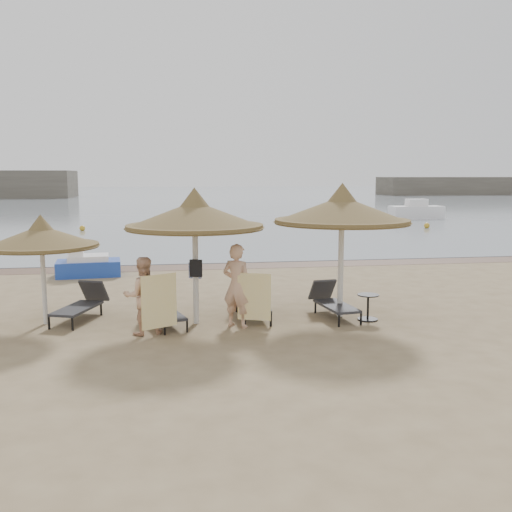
{
  "coord_description": "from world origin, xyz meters",
  "views": [
    {
      "loc": [
        -1.08,
        -11.71,
        3.41
      ],
      "look_at": [
        0.94,
        1.2,
        1.54
      ],
      "focal_mm": 40.0,
      "sensor_mm": 36.0,
      "label": 1
    }
  ],
  "objects": [
    {
      "name": "towel_left",
      "position": [
        -1.28,
        0.1,
        0.79
      ],
      "size": [
        0.73,
        0.39,
        1.14
      ],
      "rotation": [
        0.0,
        0.0,
        0.48
      ],
      "color": "yellow",
      "rests_on": "ground"
    },
    {
      "name": "wet_sand_strip",
      "position": [
        0.0,
        9.4,
        0.0
      ],
      "size": [
        200.0,
        1.6,
        0.01
      ],
      "primitive_type": "cube",
      "color": "brown",
      "rests_on": "ground"
    },
    {
      "name": "sea",
      "position": [
        0.0,
        80.0,
        0.01
      ],
      "size": [
        200.0,
        140.0,
        0.03
      ],
      "primitive_type": "cube",
      "color": "slate",
      "rests_on": "ground"
    },
    {
      "name": "person_right",
      "position": [
        0.43,
        0.75,
        1.1
      ],
      "size": [
        1.21,
        1.11,
        2.2
      ],
      "primitive_type": "imported",
      "rotation": [
        0.0,
        0.0,
        2.55
      ],
      "color": "#D8A583",
      "rests_on": "ground"
    },
    {
      "name": "buoy_left",
      "position": [
        -6.21,
        24.06,
        0.17
      ],
      "size": [
        0.35,
        0.35,
        0.35
      ],
      "primitive_type": "sphere",
      "color": "gold",
      "rests_on": "ground"
    },
    {
      "name": "palapa_left",
      "position": [
        -3.9,
        1.67,
        2.01
      ],
      "size": [
        2.55,
        2.55,
        2.53
      ],
      "rotation": [
        0.0,
        0.0,
        0.14
      ],
      "color": "silver",
      "rests_on": "ground"
    },
    {
      "name": "towel_right",
      "position": [
        0.78,
        0.5,
        0.73
      ],
      "size": [
        0.71,
        0.3,
        1.06
      ],
      "rotation": [
        0.0,
        0.0,
        -0.38
      ],
      "color": "yellow",
      "rests_on": "ground"
    },
    {
      "name": "buoy_mid",
      "position": [
        2.54,
        31.43,
        0.19
      ],
      "size": [
        0.38,
        0.38,
        0.38
      ],
      "primitive_type": "sphere",
      "color": "gold",
      "rests_on": "ground"
    },
    {
      "name": "lounger_far_left",
      "position": [
        -3.13,
        2.03,
        0.38
      ],
      "size": [
        1.21,
        1.97,
        0.84
      ],
      "rotation": [
        0.0,
        0.0,
        -0.34
      ],
      "color": "black",
      "rests_on": "ground"
    },
    {
      "name": "far_shore",
      "position": [
        -25.1,
        77.82,
        2.91
      ],
      "size": [
        150.0,
        54.8,
        12.0
      ],
      "color": "#635C50",
      "rests_on": "ground"
    },
    {
      "name": "ground",
      "position": [
        0.0,
        0.0,
        0.0
      ],
      "size": [
        160.0,
        160.0,
        0.0
      ],
      "primitive_type": "plane",
      "color": "#96805F",
      "rests_on": "ground"
    },
    {
      "name": "pedal_boat",
      "position": [
        -3.79,
        8.06,
        0.36
      ],
      "size": [
        2.2,
        1.43,
        0.97
      ],
      "rotation": [
        0.0,
        0.0,
        0.1
      ],
      "color": "#1F43B2",
      "rests_on": "ground"
    },
    {
      "name": "bag_dark",
      "position": [
        -0.46,
        1.03,
        1.32
      ],
      "size": [
        0.29,
        0.18,
        0.39
      ],
      "rotation": [
        0.0,
        0.0,
        -0.33
      ],
      "color": "black",
      "rests_on": "ground"
    },
    {
      "name": "person_left",
      "position": [
        -1.63,
        0.45,
        0.98
      ],
      "size": [
        0.99,
        0.74,
        1.96
      ],
      "primitive_type": "imported",
      "rotation": [
        0.0,
        0.0,
        3.32
      ],
      "color": "#D8A583",
      "rests_on": "ground"
    },
    {
      "name": "bag_patterned",
      "position": [
        -0.46,
        1.37,
        1.21
      ],
      "size": [
        0.31,
        0.21,
        0.37
      ],
      "rotation": [
        0.0,
        0.0,
        -0.43
      ],
      "color": "white",
      "rests_on": "ground"
    },
    {
      "name": "side_table",
      "position": [
        3.56,
        0.87,
        0.29
      ],
      "size": [
        0.51,
        0.51,
        0.62
      ],
      "rotation": [
        0.0,
        0.0,
        0.31
      ],
      "color": "black",
      "rests_on": "ground"
    },
    {
      "name": "buoy_right",
      "position": [
        15.3,
        22.43,
        0.18
      ],
      "size": [
        0.36,
        0.36,
        0.36
      ],
      "primitive_type": "sphere",
      "color": "gold",
      "rests_on": "ground"
    },
    {
      "name": "lounger_near_right",
      "position": [
        0.89,
        1.71,
        0.4
      ],
      "size": [
        0.67,
        1.98,
        0.88
      ],
      "rotation": [
        0.0,
        0.0,
        0.0
      ],
      "color": "black",
      "rests_on": "ground"
    },
    {
      "name": "lounger_far_right",
      "position": [
        2.84,
        1.38,
        0.37
      ],
      "size": [
        0.85,
        1.89,
        0.82
      ],
      "rotation": [
        0.0,
        0.0,
        0.14
      ],
      "color": "black",
      "rests_on": "ground"
    },
    {
      "name": "palapa_right",
      "position": [
        3.01,
        1.31,
        2.57
      ],
      "size": [
        3.25,
        3.25,
        3.22
      ],
      "rotation": [
        0.0,
        0.0,
        -0.02
      ],
      "color": "silver",
      "rests_on": "ground"
    },
    {
      "name": "palapa_center",
      "position": [
        -0.46,
        1.19,
        2.49
      ],
      "size": [
        3.16,
        3.16,
        3.13
      ],
      "rotation": [
        0.0,
        0.0,
        -0.04
      ],
      "color": "silver",
      "rests_on": "ground"
    },
    {
      "name": "lounger_near_left",
      "position": [
        -1.2,
        1.25,
        0.34
      ],
      "size": [
        1.0,
        1.76,
        0.75
      ],
      "rotation": [
        0.0,
        0.0,
        0.28
      ],
      "color": "black",
      "rests_on": "ground"
    }
  ]
}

